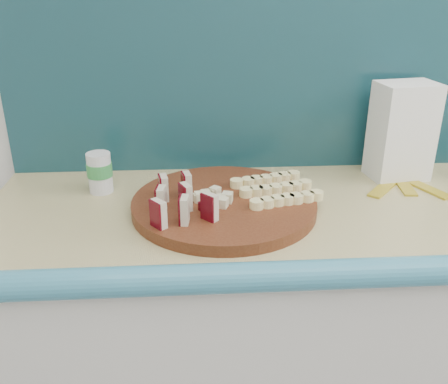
% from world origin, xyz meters
% --- Properties ---
extents(kitchen_counter, '(2.20, 0.63, 0.91)m').
position_xyz_m(kitchen_counter, '(0.10, 1.50, 0.46)').
color(kitchen_counter, silver).
rests_on(kitchen_counter, ground).
extents(backsplash, '(2.20, 0.02, 0.50)m').
position_xyz_m(backsplash, '(0.10, 1.79, 1.16)').
color(backsplash, teal).
rests_on(backsplash, kitchen_counter).
extents(cutting_board, '(0.54, 0.54, 0.03)m').
position_xyz_m(cutting_board, '(-0.41, 1.50, 0.92)').
color(cutting_board, '#481D0F').
rests_on(cutting_board, kitchen_counter).
extents(apple_wedges, '(0.14, 0.20, 0.06)m').
position_xyz_m(apple_wedges, '(-0.52, 1.44, 0.97)').
color(apple_wedges, beige).
rests_on(apple_wedges, cutting_board).
extents(apple_chunks, '(0.07, 0.08, 0.02)m').
position_xyz_m(apple_chunks, '(-0.44, 1.49, 0.95)').
color(apple_chunks, beige).
rests_on(apple_chunks, cutting_board).
extents(banana_slices, '(0.22, 0.20, 0.02)m').
position_xyz_m(banana_slices, '(-0.28, 1.53, 0.95)').
color(banana_slices, '#F5E595').
rests_on(banana_slices, cutting_board).
extents(flour_bag, '(0.17, 0.13, 0.27)m').
position_xyz_m(flour_bag, '(0.09, 1.68, 1.04)').
color(flour_bag, white).
rests_on(flour_bag, kitchen_counter).
extents(canister, '(0.07, 0.07, 0.11)m').
position_xyz_m(canister, '(-0.73, 1.63, 0.97)').
color(canister, silver).
rests_on(canister, kitchen_counter).
extents(banana_peel, '(0.22, 0.19, 0.01)m').
position_xyz_m(banana_peel, '(0.09, 1.60, 0.91)').
color(banana_peel, gold).
rests_on(banana_peel, kitchen_counter).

